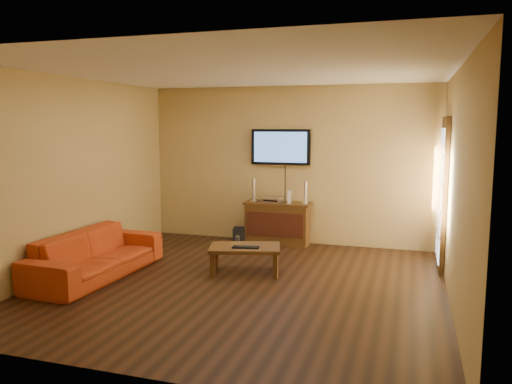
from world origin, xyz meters
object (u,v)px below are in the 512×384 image
at_px(game_console, 290,197).
at_px(subwoofer, 241,235).
at_px(speaker_left, 253,191).
at_px(coffee_table, 245,250).
at_px(speaker_right, 305,194).
at_px(keyboard, 246,247).
at_px(media_console, 278,223).
at_px(sofa, 96,247).
at_px(av_receiver, 273,200).
at_px(bottle, 238,242).
at_px(television, 281,147).

xyz_separation_m(game_console, subwoofer, (-0.85, -0.06, -0.70)).
bearing_deg(speaker_left, game_console, -3.63).
relative_size(coffee_table, speaker_right, 2.95).
bearing_deg(game_console, keyboard, -98.15).
distance_m(media_console, subwoofer, 0.68).
relative_size(sofa, subwoofer, 8.10).
bearing_deg(coffee_table, av_receiver, 92.97).
height_order(coffee_table, bottle, coffee_table).
bearing_deg(television, av_receiver, -116.50).
distance_m(sofa, game_console, 3.28).
bearing_deg(media_console, bottle, -139.80).
relative_size(television, coffee_table, 0.95).
bearing_deg(av_receiver, television, 76.01).
bearing_deg(game_console, bottle, -152.91).
xyz_separation_m(media_console, coffee_table, (0.01, -1.79, -0.03)).
relative_size(coffee_table, speaker_left, 2.78).
xyz_separation_m(television, sofa, (-1.86, -2.70, -1.25)).
relative_size(sofa, speaker_right, 5.68).
bearing_deg(television, speaker_right, -18.74).
bearing_deg(coffee_table, keyboard, -64.84).
distance_m(coffee_table, sofa, 2.02).
relative_size(coffee_table, game_console, 5.03).
distance_m(speaker_left, speaker_right, 0.91).
relative_size(media_console, speaker_left, 2.90).
bearing_deg(coffee_table, television, 90.33).
distance_m(media_console, av_receiver, 0.41).
relative_size(speaker_left, subwoofer, 1.51).
height_order(speaker_left, keyboard, speaker_left).
distance_m(subwoofer, keyboard, 1.94).
bearing_deg(bottle, game_console, 30.32).
bearing_deg(av_receiver, keyboard, -73.39).
xyz_separation_m(sofa, speaker_right, (2.34, 2.54, 0.49)).
relative_size(speaker_right, keyboard, 0.97).
height_order(coffee_table, keyboard, keyboard).
xyz_separation_m(av_receiver, bottle, (-0.48, -0.49, -0.66)).
bearing_deg(sofa, coffee_table, -66.27).
height_order(av_receiver, keyboard, av_receiver).
bearing_deg(media_console, game_console, -5.65).
relative_size(coffee_table, keyboard, 2.85).
xyz_separation_m(speaker_left, game_console, (0.65, -0.04, -0.07)).
bearing_deg(av_receiver, sofa, -112.59).
distance_m(speaker_left, keyboard, 2.03).
bearing_deg(media_console, speaker_right, 2.08).
relative_size(television, keyboard, 2.71).
distance_m(sofa, keyboard, 2.02).
height_order(television, sofa, television).
bearing_deg(keyboard, game_console, 85.08).
xyz_separation_m(television, game_console, (0.21, -0.20, -0.83)).
height_order(av_receiver, subwoofer, av_receiver).
relative_size(av_receiver, game_console, 1.49).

